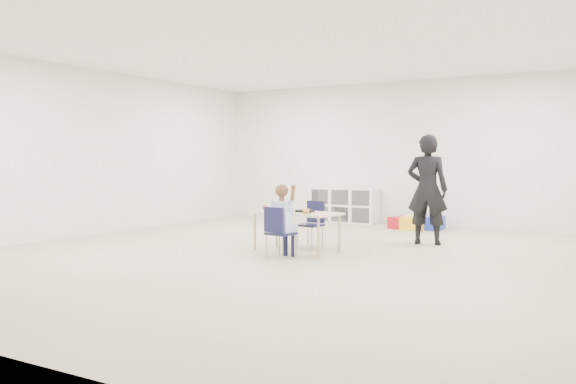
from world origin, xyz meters
The scene contains 16 objects.
room centered at (0.00, 0.00, 1.40)m, with size 9.00×9.02×2.80m.
table centered at (-0.05, 0.32, 0.28)m, with size 1.28×0.76×0.56m.
chair_near centered at (0.03, -0.22, 0.33)m, with size 0.32×0.30×0.67m, color #111233, non-canonical shape.
chair_far centered at (-0.12, 0.86, 0.33)m, with size 0.32×0.30×0.67m, color #111233, non-canonical shape.
child centered at (0.03, -0.22, 0.52)m, with size 0.44×0.44×1.05m, color #BBD3FD, non-canonical shape.
lunch_tray_near centered at (0.08, 0.34, 0.57)m, with size 0.22×0.16×0.03m, color black.
lunch_tray_far centered at (-0.40, 0.47, 0.57)m, with size 0.22×0.16×0.03m, color black.
milk_carton centered at (-0.07, 0.20, 0.61)m, with size 0.07×0.07×0.10m, color white.
bread_roll centered at (0.19, 0.16, 0.59)m, with size 0.09×0.09×0.07m, color tan.
apple_near centered at (-0.19, 0.39, 0.59)m, with size 0.07×0.07×0.07m, color maroon.
apple_far centered at (-0.56, 0.34, 0.59)m, with size 0.07×0.07×0.07m, color maroon.
cubby_shelf centered at (-1.20, 4.28, 0.35)m, with size 1.40×0.40×0.70m, color white.
adult centered at (1.25, 2.00, 0.82)m, with size 0.60×0.39×1.65m, color black.
bin_red centered at (0.19, 3.84, 0.11)m, with size 0.35×0.44×0.22m, color #B0111E.
bin_yellow centered at (0.47, 3.75, 0.12)m, with size 0.39×0.50×0.25m, color yellow.
bin_blue centered at (0.73, 3.95, 0.12)m, with size 0.39×0.50×0.25m, color #182AB6.
Camera 1 is at (4.08, -6.89, 1.26)m, focal length 38.00 mm.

